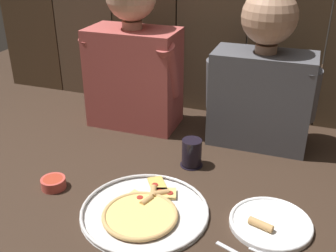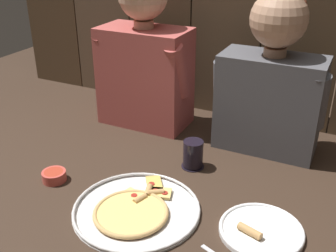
{
  "view_description": "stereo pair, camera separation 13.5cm",
  "coord_description": "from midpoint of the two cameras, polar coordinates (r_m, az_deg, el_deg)",
  "views": [
    {
      "loc": [
        0.41,
        -1.05,
        0.78
      ],
      "look_at": [
        0.0,
        0.1,
        0.18
      ],
      "focal_mm": 43.39,
      "sensor_mm": 36.0,
      "label": 1
    },
    {
      "loc": [
        0.54,
        -0.99,
        0.78
      ],
      "look_at": [
        0.0,
        0.1,
        0.18
      ],
      "focal_mm": 43.39,
      "sensor_mm": 36.0,
      "label": 2
    }
  ],
  "objects": [
    {
      "name": "ground_plane",
      "position": [
        1.37,
        0.82,
        -8.49
      ],
      "size": [
        3.2,
        3.2,
        0.0
      ],
      "primitive_type": "plane",
      "color": "#332319"
    },
    {
      "name": "pizza_tray",
      "position": [
        1.25,
        -1.45,
        -11.71
      ],
      "size": [
        0.39,
        0.39,
        0.03
      ],
      "color": "silver",
      "rests_on": "ground"
    },
    {
      "name": "dinner_plate",
      "position": [
        1.22,
        16.14,
        -14.0
      ],
      "size": [
        0.24,
        0.24,
        0.03
      ],
      "color": "white",
      "rests_on": "ground"
    },
    {
      "name": "drinking_glass",
      "position": [
        1.45,
        6.22,
        -4.06
      ],
      "size": [
        0.08,
        0.08,
        0.1
      ],
      "color": "black",
      "rests_on": "ground"
    },
    {
      "name": "dipping_bowl",
      "position": [
        1.42,
        -13.1,
        -6.87
      ],
      "size": [
        0.08,
        0.08,
        0.03
      ],
      "color": "#CC4C42",
      "rests_on": "ground"
    },
    {
      "name": "diner_left",
      "position": [
        1.69,
        -1.01,
        10.09
      ],
      "size": [
        0.41,
        0.22,
        0.65
      ],
      "color": "#AD4C47",
      "rests_on": "ground"
    },
    {
      "name": "diner_right",
      "position": [
        1.54,
        16.89,
        6.7
      ],
      "size": [
        0.41,
        0.21,
        0.6
      ],
      "color": "#4C4C51",
      "rests_on": "ground"
    }
  ]
}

